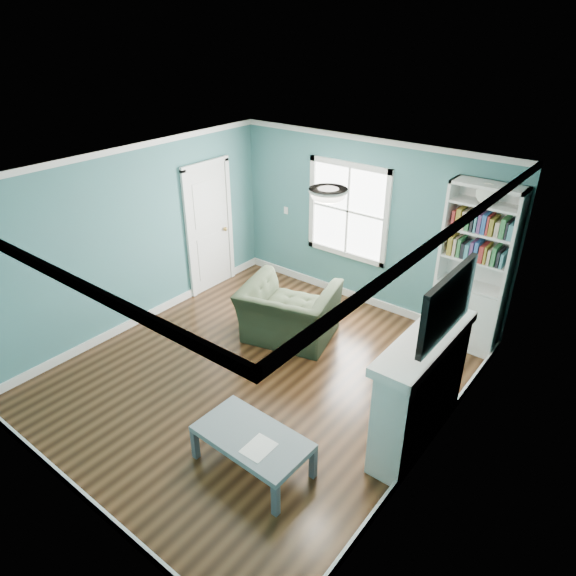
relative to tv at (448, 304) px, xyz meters
The scene contains 13 objects.
floor 2.80m from the tv, behind, with size 5.00×5.00×0.00m, color black.
room_walls 2.21m from the tv, behind, with size 5.00×5.00×5.00m.
trim 2.26m from the tv, behind, with size 4.50×5.00×2.60m.
window 3.40m from the tv, 137.57° to the left, with size 1.40×0.06×1.50m.
bookshelf 2.29m from the tv, 101.57° to the left, with size 0.90×0.35×2.31m.
fireplace 1.10m from the tv, behind, with size 0.44×1.58×1.30m.
tv is the anchor object (origin of this frame).
door 4.63m from the tv, 164.80° to the left, with size 0.12×0.98×2.17m.
ceiling_fixture 1.54m from the tv, behind, with size 0.38×0.38×0.15m.
light_switch 4.38m from the tv, 148.30° to the left, with size 0.08×0.01×0.12m, color white.
recliner 2.80m from the tv, 163.32° to the left, with size 1.24×0.81×1.09m, color #212E1D.
coffee_table 2.30m from the tv, 132.02° to the right, with size 1.17×0.66×0.42m.
paper_sheet 2.24m from the tv, 126.44° to the right, with size 0.25×0.31×0.00m, color white.
Camera 1 is at (3.56, -3.94, 4.07)m, focal length 32.00 mm.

